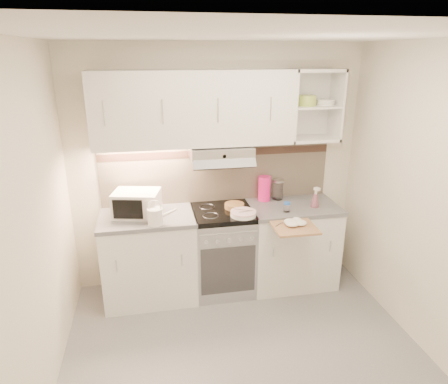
% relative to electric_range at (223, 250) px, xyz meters
% --- Properties ---
extents(ground, '(3.00, 3.00, 0.00)m').
position_rel_electric_range_xyz_m(ground, '(0.00, -1.10, -0.45)').
color(ground, gray).
rests_on(ground, ground).
extents(room_shell, '(3.04, 2.84, 2.52)m').
position_rel_electric_range_xyz_m(room_shell, '(0.00, -0.73, 1.18)').
color(room_shell, silver).
rests_on(room_shell, ground).
extents(base_cabinet_left, '(0.90, 0.60, 0.86)m').
position_rel_electric_range_xyz_m(base_cabinet_left, '(-0.75, 0.00, -0.02)').
color(base_cabinet_left, white).
rests_on(base_cabinet_left, ground).
extents(worktop_left, '(0.92, 0.62, 0.04)m').
position_rel_electric_range_xyz_m(worktop_left, '(-0.75, 0.00, 0.43)').
color(worktop_left, slate).
rests_on(worktop_left, base_cabinet_left).
extents(base_cabinet_right, '(0.90, 0.60, 0.86)m').
position_rel_electric_range_xyz_m(base_cabinet_right, '(0.75, 0.00, -0.02)').
color(base_cabinet_right, white).
rests_on(base_cabinet_right, ground).
extents(worktop_right, '(0.92, 0.62, 0.04)m').
position_rel_electric_range_xyz_m(worktop_right, '(0.75, 0.00, 0.43)').
color(worktop_right, slate).
rests_on(worktop_right, base_cabinet_right).
extents(electric_range, '(0.60, 0.60, 0.90)m').
position_rel_electric_range_xyz_m(electric_range, '(0.00, 0.00, 0.00)').
color(electric_range, '#B7B7BC').
rests_on(electric_range, ground).
extents(microwave, '(0.49, 0.41, 0.24)m').
position_rel_electric_range_xyz_m(microwave, '(-0.84, 0.03, 0.57)').
color(microwave, silver).
rests_on(microwave, worktop_left).
extents(watering_can, '(0.28, 0.14, 0.24)m').
position_rel_electric_range_xyz_m(watering_can, '(-0.66, -0.22, 0.53)').
color(watering_can, white).
rests_on(watering_can, worktop_left).
extents(plate_stack, '(0.25, 0.25, 0.05)m').
position_rel_electric_range_xyz_m(plate_stack, '(0.17, -0.18, 0.47)').
color(plate_stack, white).
rests_on(plate_stack, electric_range).
extents(bread_loaf, '(0.20, 0.20, 0.05)m').
position_rel_electric_range_xyz_m(bread_loaf, '(0.13, 0.03, 0.47)').
color(bread_loaf, '#A17545').
rests_on(bread_loaf, electric_range).
extents(pink_pitcher, '(0.14, 0.13, 0.26)m').
position_rel_electric_range_xyz_m(pink_pitcher, '(0.49, 0.20, 0.58)').
color(pink_pitcher, '#FF1C81').
rests_on(pink_pitcher, worktop_right).
extents(glass_jar, '(0.11, 0.11, 0.22)m').
position_rel_electric_range_xyz_m(glass_jar, '(0.64, 0.20, 0.56)').
color(glass_jar, white).
rests_on(glass_jar, worktop_right).
extents(spice_jar, '(0.07, 0.07, 0.10)m').
position_rel_electric_range_xyz_m(spice_jar, '(0.62, -0.16, 0.50)').
color(spice_jar, silver).
rests_on(spice_jar, worktop_right).
extents(spray_bottle, '(0.09, 0.09, 0.23)m').
position_rel_electric_range_xyz_m(spray_bottle, '(0.95, -0.09, 0.54)').
color(spray_bottle, pink).
rests_on(spray_bottle, worktop_right).
extents(cutting_board, '(0.40, 0.36, 0.02)m').
position_rel_electric_range_xyz_m(cutting_board, '(0.59, -0.48, 0.42)').
color(cutting_board, tan).
rests_on(cutting_board, base_cabinet_right).
extents(dish_towel, '(0.27, 0.25, 0.06)m').
position_rel_electric_range_xyz_m(dish_towel, '(0.62, -0.43, 0.46)').
color(dish_towel, white).
rests_on(dish_towel, cutting_board).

